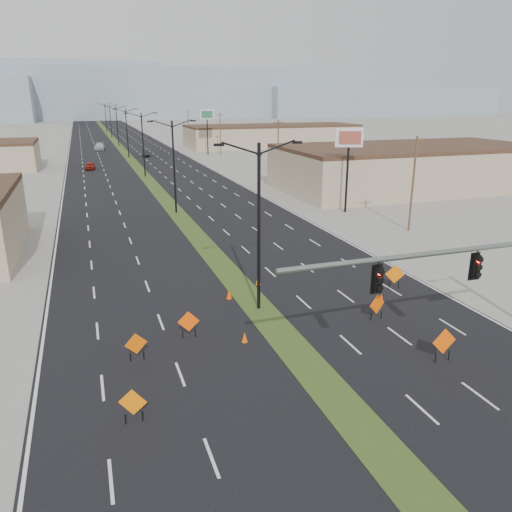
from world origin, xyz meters
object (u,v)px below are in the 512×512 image
object	(u,v)px
construction_sign_3	(377,305)
streetlight_5	(110,120)
construction_sign_2	(189,322)
pole_sign_east_near	(349,144)
streetlight_2	(143,143)
cone_0	(258,280)
pole_sign_east_far	(207,118)
car_mid	(146,153)
streetlight_1	(174,164)
car_left	(90,166)
cone_1	(245,337)
cone_3	(229,294)
car_far	(100,147)
construction_sign_5	(395,275)
signal_mast	(507,272)
cone_2	(381,298)
streetlight_4	(117,125)
streetlight_6	(106,117)
construction_sign_1	(136,345)
streetlight_3	(127,132)
streetlight_0	(259,223)
construction_sign_0	(133,403)
construction_sign_4	(444,342)

from	to	relation	value
construction_sign_3	streetlight_5	bearing A→B (deg)	77.03
streetlight_5	construction_sign_2	size ratio (longest dim) A/B	6.47
streetlight_5	pole_sign_east_near	distance (m)	119.15
streetlight_2	cone_0	size ratio (longest dim) A/B	15.09
pole_sign_east_far	car_mid	bearing A→B (deg)	172.28
streetlight_1	construction_sign_2	size ratio (longest dim) A/B	6.47
car_left	pole_sign_east_near	bearing A→B (deg)	-53.84
cone_1	cone_3	size ratio (longest dim) A/B	0.85
car_far	construction_sign_5	xyz separation A→B (m)	(14.90, -102.53, 0.20)
signal_mast	construction_sign_3	distance (m)	7.82
cone_2	pole_sign_east_near	size ratio (longest dim) A/B	0.06
streetlight_4	construction_sign_3	world-z (taller)	streetlight_4
signal_mast	streetlight_1	bearing A→B (deg)	102.69
streetlight_6	construction_sign_5	world-z (taller)	streetlight_6
car_mid	construction_sign_2	size ratio (longest dim) A/B	2.78
streetlight_5	car_left	size ratio (longest dim) A/B	2.59
car_mid	construction_sign_1	bearing A→B (deg)	-90.48
streetlight_3	construction_sign_1	bearing A→B (deg)	-95.04
streetlight_6	cone_0	world-z (taller)	streetlight_6
streetlight_2	cone_0	world-z (taller)	streetlight_2
construction_sign_2	pole_sign_east_near	distance (m)	34.36
car_far	pole_sign_east_far	xyz separation A→B (m)	(22.53, -18.53, 7.20)
streetlight_2	construction_sign_1	xyz separation A→B (m)	(-7.76, -60.01, -4.56)
pole_sign_east_far	streetlight_4	bearing A→B (deg)	118.52
streetlight_0	streetlight_3	size ratio (longest dim) A/B	1.00
cone_3	construction_sign_3	bearing A→B (deg)	-38.80
streetlight_4	car_left	bearing A→B (deg)	-100.52
pole_sign_east_far	construction_sign_1	bearing A→B (deg)	-109.29
cone_3	pole_sign_east_near	distance (m)	28.89
streetlight_1	streetlight_3	distance (m)	56.00
streetlight_1	construction_sign_0	size ratio (longest dim) A/B	6.59
pole_sign_east_far	car_far	bearing A→B (deg)	137.18
signal_mast	cone_0	bearing A→B (deg)	117.70
streetlight_4	construction_sign_4	world-z (taller)	streetlight_4
streetlight_2	streetlight_6	world-z (taller)	same
streetlight_2	streetlight_6	size ratio (longest dim) A/B	1.00
streetlight_3	construction_sign_0	xyz separation A→B (m)	(-8.41, -93.00, -4.53)
streetlight_2	car_far	size ratio (longest dim) A/B	1.80
car_mid	cone_1	world-z (taller)	car_mid
streetlight_4	construction_sign_3	size ratio (longest dim) A/B	6.38
construction_sign_2	cone_0	world-z (taller)	construction_sign_2
car_far	cone_0	distance (m)	99.05
car_mid	construction_sign_4	xyz separation A→B (m)	(2.63, -94.16, 0.34)
car_left	construction_sign_2	xyz separation A→B (m)	(3.42, -70.00, 0.25)
car_mid	cone_3	bearing A→B (deg)	-86.60
car_far	pole_sign_east_far	bearing A→B (deg)	-32.87
cone_3	construction_sign_0	bearing A→B (deg)	-122.71
streetlight_2	construction_sign_2	world-z (taller)	streetlight_2
pole_sign_east_far	signal_mast	bearing A→B (deg)	-98.72
signal_mast	construction_sign_1	xyz separation A→B (m)	(-16.31, 6.00, -3.93)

